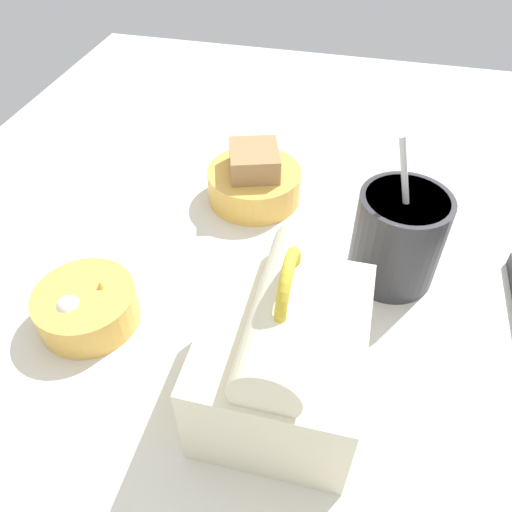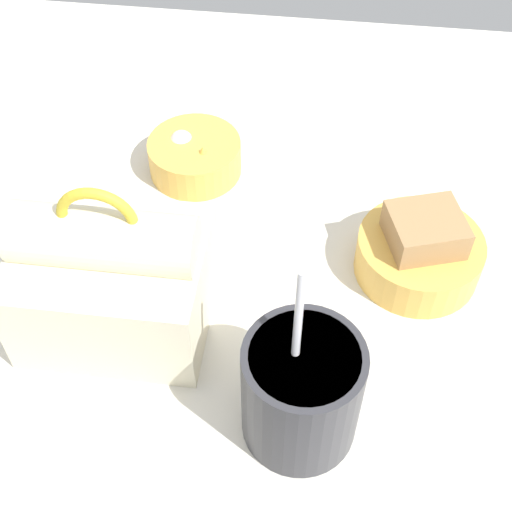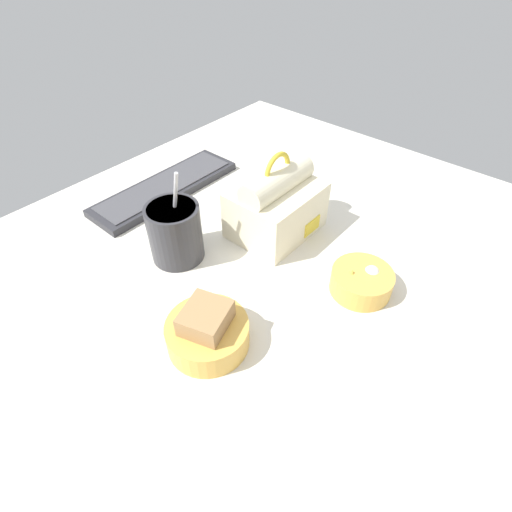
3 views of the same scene
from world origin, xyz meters
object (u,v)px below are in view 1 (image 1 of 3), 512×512
(soup_cup, at_px, (398,237))
(bento_bowl_snacks, at_px, (87,306))
(lunch_bag, at_px, (284,350))
(bento_bowl_sandwich, at_px, (254,180))

(soup_cup, height_order, bento_bowl_snacks, soup_cup)
(lunch_bag, distance_m, soup_cup, 0.22)
(bento_bowl_sandwich, height_order, bento_bowl_snacks, bento_bowl_sandwich)
(soup_cup, distance_m, bento_bowl_snacks, 0.37)
(soup_cup, bearing_deg, bento_bowl_snacks, -64.62)
(lunch_bag, bearing_deg, bento_bowl_sandwich, -161.23)
(soup_cup, relative_size, bento_bowl_snacks, 1.75)
(lunch_bag, distance_m, bento_bowl_snacks, 0.24)
(soup_cup, bearing_deg, bento_bowl_sandwich, -118.94)
(soup_cup, bearing_deg, lunch_bag, -26.99)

